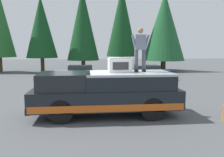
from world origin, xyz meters
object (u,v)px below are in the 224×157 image
Objects in this scene: pickup_truck at (106,93)px; parked_car_grey at (79,73)px; compressor_unit at (120,65)px; person_on_truck_bed at (140,48)px; parked_car_navy at (146,72)px.

parked_car_grey is at bearing 7.14° from pickup_truck.
compressor_unit is (0.05, -0.53, 1.05)m from pickup_truck.
person_on_truck_bed is 0.41× the size of parked_car_grey.
parked_car_grey is (10.18, 2.66, -1.97)m from person_on_truck_bed.
pickup_truck is at bearing 98.18° from person_on_truck_bed.
parked_car_navy is 1.00× the size of parked_car_grey.
compressor_unit is 10.68m from parked_car_navy.
person_on_truck_bed is at bearing 164.57° from parked_car_navy.
compressor_unit is 1.04m from person_on_truck_bed.
parked_car_navy is at bearing -22.08° from pickup_truck.
pickup_truck is 1.35× the size of parked_car_navy.
person_on_truck_bed reaches higher than parked_car_grey.
person_on_truck_bed is at bearing -165.38° from parked_car_grey.
parked_car_grey is (10.32, 1.83, -1.35)m from compressor_unit.
parked_car_navy is 5.38m from parked_car_grey.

